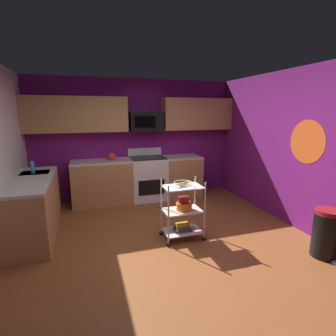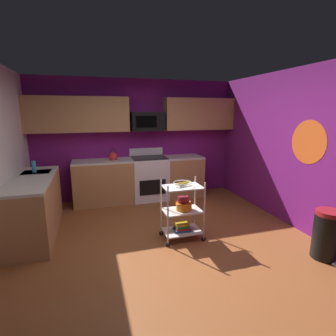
{
  "view_description": "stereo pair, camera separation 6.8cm",
  "coord_description": "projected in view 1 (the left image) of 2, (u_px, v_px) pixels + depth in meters",
  "views": [
    {
      "loc": [
        -1.07,
        -3.33,
        1.91
      ],
      "look_at": [
        0.13,
        0.44,
        1.05
      ],
      "focal_mm": 27.87,
      "sensor_mm": 36.0,
      "label": 1
    },
    {
      "loc": [
        -1.01,
        -3.35,
        1.91
      ],
      "look_at": [
        0.13,
        0.44,
        1.05
      ],
      "focal_mm": 27.87,
      "sensor_mm": 36.0,
      "label": 2
    }
  ],
  "objects": [
    {
      "name": "floor",
      "position": [
        169.0,
        246.0,
        3.83
      ],
      "size": [
        4.4,
        4.8,
        0.04
      ],
      "primitive_type": "cube",
      "color": "brown",
      "rests_on": "ground"
    },
    {
      "name": "counter_run",
      "position": [
        106.0,
        188.0,
        5.03
      ],
      "size": [
        3.6,
        2.36,
        0.92
      ],
      "color": "#B27F4C",
      "rests_on": "ground"
    },
    {
      "name": "oven_range",
      "position": [
        148.0,
        178.0,
        5.74
      ],
      "size": [
        0.76,
        0.65,
        1.1
      ],
      "color": "white",
      "rests_on": "ground"
    },
    {
      "name": "dish_soap_bottle",
      "position": [
        32.0,
        167.0,
        4.26
      ],
      "size": [
        0.06,
        0.06,
        0.2
      ],
      "primitive_type": "cylinder",
      "color": "#2D8CBF",
      "rests_on": "counter_run"
    },
    {
      "name": "mixing_bowl_small",
      "position": [
        184.0,
        199.0,
        3.92
      ],
      "size": [
        0.18,
        0.18,
        0.08
      ],
      "color": "maroon",
      "rests_on": "rolling_cart"
    },
    {
      "name": "kettle",
      "position": [
        112.0,
        156.0,
        5.4
      ],
      "size": [
        0.21,
        0.18,
        0.26
      ],
      "color": "red",
      "rests_on": "counter_run"
    },
    {
      "name": "wall_right",
      "position": [
        300.0,
        150.0,
        4.21
      ],
      "size": [
        0.06,
        4.8,
        2.6
      ],
      "primitive_type": "cube",
      "color": "#751970",
      "rests_on": "ground"
    },
    {
      "name": "book_stack",
      "position": [
        182.0,
        227.0,
        3.98
      ],
      "size": [
        0.26,
        0.2,
        0.12
      ],
      "color": "#1E4C8C",
      "rests_on": "rolling_cart"
    },
    {
      "name": "microwave",
      "position": [
        146.0,
        121.0,
        5.58
      ],
      "size": [
        0.7,
        0.39,
        0.4
      ],
      "color": "black"
    },
    {
      "name": "upper_cabinets",
      "position": [
        134.0,
        114.0,
        5.5
      ],
      "size": [
        4.4,
        0.33,
        0.7
      ],
      "color": "#B27F4C"
    },
    {
      "name": "mixing_bowl_large",
      "position": [
        184.0,
        206.0,
        3.92
      ],
      "size": [
        0.25,
        0.25,
        0.11
      ],
      "color": "orange",
      "rests_on": "rolling_cart"
    },
    {
      "name": "fruit_bowl",
      "position": [
        183.0,
        183.0,
        3.83
      ],
      "size": [
        0.27,
        0.27,
        0.07
      ],
      "color": "silver",
      "rests_on": "rolling_cart"
    },
    {
      "name": "trash_can",
      "position": [
        326.0,
        233.0,
        3.46
      ],
      "size": [
        0.34,
        0.42,
        0.66
      ],
      "color": "black",
      "rests_on": "ground"
    },
    {
      "name": "rolling_cart",
      "position": [
        182.0,
        210.0,
        3.92
      ],
      "size": [
        0.63,
        0.39,
        0.91
      ],
      "color": "silver",
      "rests_on": "ground"
    },
    {
      "name": "wall_flower_decal",
      "position": [
        307.0,
        142.0,
        4.03
      ],
      "size": [
        0.0,
        0.68,
        0.68
      ],
      "primitive_type": "cylinder",
      "rotation": [
        0.0,
        1.57,
        0.0
      ],
      "color": "#E5591E"
    },
    {
      "name": "wall_back",
      "position": [
        135.0,
        139.0,
        5.81
      ],
      "size": [
        4.52,
        0.06,
        2.6
      ],
      "primitive_type": "cube",
      "color": "#751970",
      "rests_on": "ground"
    }
  ]
}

